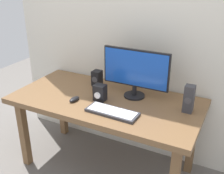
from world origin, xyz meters
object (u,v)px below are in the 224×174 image
object	(u,v)px
monitor	(136,71)
audio_controller	(100,93)
speaker_left	(97,78)
keyboard_primary	(112,112)
mouse	(74,99)
desk	(106,107)
speaker_right	(189,99)

from	to	relation	value
monitor	audio_controller	bearing A→B (deg)	-137.80
speaker_left	keyboard_primary	bearing A→B (deg)	-48.26
keyboard_primary	audio_controller	world-z (taller)	audio_controller
mouse	audio_controller	distance (m)	0.22
monitor	keyboard_primary	world-z (taller)	monitor
keyboard_primary	monitor	bearing A→B (deg)	84.42
desk	speaker_left	xyz separation A→B (m)	(-0.21, 0.22, 0.15)
mouse	speaker_left	world-z (taller)	speaker_left
monitor	audio_controller	distance (m)	0.34
mouse	speaker_right	distance (m)	0.91
desk	audio_controller	distance (m)	0.16
monitor	speaker_left	bearing A→B (deg)	171.92
desk	speaker_right	size ratio (longest dim) A/B	7.38
mouse	monitor	bearing A→B (deg)	42.77
keyboard_primary	speaker_left	bearing A→B (deg)	131.74
speaker_right	monitor	bearing A→B (deg)	171.63
monitor	keyboard_primary	size ratio (longest dim) A/B	1.40
keyboard_primary	speaker_left	size ratio (longest dim) A/B	2.88
desk	monitor	world-z (taller)	monitor
monitor	mouse	world-z (taller)	monitor
keyboard_primary	speaker_right	bearing A→B (deg)	29.85
keyboard_primary	audio_controller	xyz separation A→B (m)	(-0.19, 0.15, 0.06)
mouse	audio_controller	xyz separation A→B (m)	(0.18, 0.11, 0.05)
desk	speaker_left	world-z (taller)	speaker_left
speaker_right	speaker_left	size ratio (longest dim) A/B	1.52
speaker_left	audio_controller	distance (m)	0.32
monitor	speaker_left	world-z (taller)	monitor
desk	monitor	xyz separation A→B (m)	(0.19, 0.16, 0.31)
mouse	audio_controller	size ratio (longest dim) A/B	0.80
speaker_right	keyboard_primary	bearing A→B (deg)	-150.15
desk	monitor	size ratio (longest dim) A/B	2.77
monitor	keyboard_primary	xyz separation A→B (m)	(-0.03, -0.36, -0.22)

